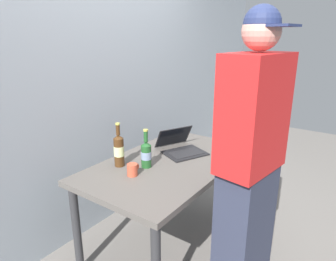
{
  "coord_description": "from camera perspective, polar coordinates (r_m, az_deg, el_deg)",
  "views": [
    {
      "loc": [
        -1.72,
        -1.21,
        1.65
      ],
      "look_at": [
        -0.01,
        0.0,
        0.98
      ],
      "focal_mm": 32.19,
      "sensor_mm": 36.0,
      "label": 1
    }
  ],
  "objects": [
    {
      "name": "person_figure",
      "position": [
        1.8,
        15.05,
        -7.46
      ],
      "size": [
        0.45,
        0.32,
        1.79
      ],
      "color": "#2D3347",
      "rests_on": "ground"
    },
    {
      "name": "coffee_mug",
      "position": [
        2.08,
        -6.72,
        -7.35
      ],
      "size": [
        0.1,
        0.07,
        0.08
      ],
      "color": "#BF4C33",
      "rests_on": "desk"
    },
    {
      "name": "laptop",
      "position": [
        2.47,
        2.47,
        -3.17
      ],
      "size": [
        0.43,
        0.45,
        0.18
      ],
      "color": "black",
      "rests_on": "desk"
    },
    {
      "name": "beer_bottle_amber",
      "position": [
        2.17,
        -4.16,
        -4.38
      ],
      "size": [
        0.08,
        0.08,
        0.29
      ],
      "color": "#1E5123",
      "rests_on": "desk"
    },
    {
      "name": "ground_plane",
      "position": [
        2.67,
        0.15,
        -20.43
      ],
      "size": [
        8.0,
        8.0,
        0.0
      ],
      "primitive_type": "plane",
      "color": "slate",
      "rests_on": "ground"
    },
    {
      "name": "desk",
      "position": [
        2.33,
        0.17,
        -7.73
      ],
      "size": [
        1.37,
        0.82,
        0.73
      ],
      "color": "#56514C",
      "rests_on": "ground"
    },
    {
      "name": "beer_bottle_green",
      "position": [
        2.21,
        -9.28,
        -3.62
      ],
      "size": [
        0.07,
        0.07,
        0.33
      ],
      "color": "#472B14",
      "rests_on": "desk"
    },
    {
      "name": "back_wall",
      "position": [
        2.62,
        -13.25,
        9.53
      ],
      "size": [
        6.0,
        0.1,
        2.6
      ],
      "primitive_type": "cube",
      "color": "#99A3AD",
      "rests_on": "ground"
    }
  ]
}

